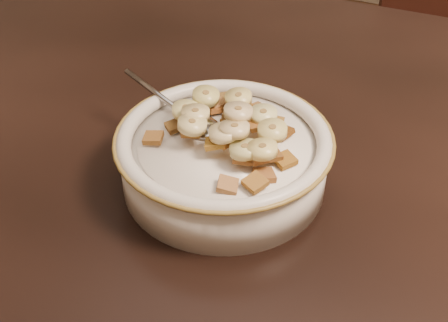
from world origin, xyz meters
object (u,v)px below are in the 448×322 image
at_px(table, 313,155).
at_px(chair, 442,65).
at_px(cereal_bowl, 224,163).
at_px(spoon, 201,126).

height_order(table, chair, chair).
relative_size(chair, cereal_bowl, 4.20).
height_order(table, spoon, spoon).
distance_m(chair, spoon, 0.99).
relative_size(table, spoon, 25.59).
xyz_separation_m(table, spoon, (-0.10, -0.10, 0.08)).
height_order(table, cereal_bowl, cereal_bowl).
distance_m(table, spoon, 0.17).
relative_size(chair, spoon, 17.50).
xyz_separation_m(chair, cereal_bowl, (-0.16, -0.92, 0.30)).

